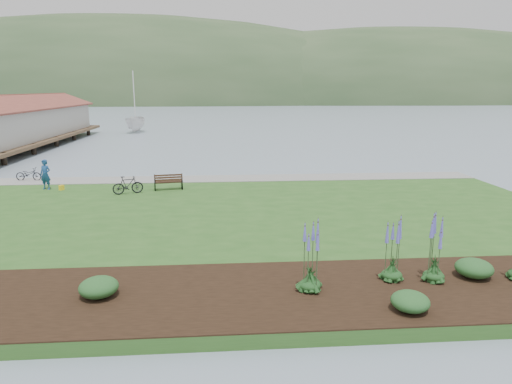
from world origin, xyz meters
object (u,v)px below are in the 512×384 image
sailboat (136,132)px  park_bench (168,181)px  bicycle_a (28,174)px  person (45,172)px

sailboat → park_bench: bearing=-75.9°
park_bench → bicycle_a: size_ratio=1.04×
person → sailboat: bearing=107.6°
park_bench → person: (-6.93, 0.66, 0.52)m
person → bicycle_a: (-2.02, 2.65, -0.59)m
person → sailboat: size_ratio=0.08×
park_bench → sailboat: 40.52m
park_bench → sailboat: bearing=92.7°
park_bench → sailboat: (-8.82, 39.54, -0.88)m
park_bench → person: person is taller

